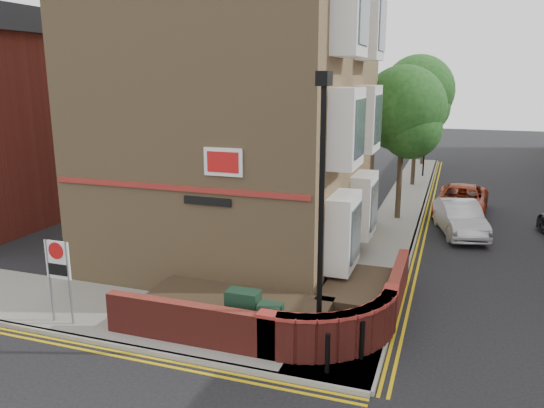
{
  "coord_description": "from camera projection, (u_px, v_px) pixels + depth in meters",
  "views": [
    {
      "loc": [
        4.24,
        -9.64,
        6.31
      ],
      "look_at": [
        -0.5,
        4.0,
        2.83
      ],
      "focal_mm": 35.0,
      "sensor_mm": 36.0,
      "label": 1
    }
  ],
  "objects": [
    {
      "name": "utility_cabinet_large",
      "position": [
        243.0,
        314.0,
        12.81
      ],
      "size": [
        0.8,
        0.45,
        1.2
      ],
      "primitive_type": "cube",
      "color": "#163220",
      "rests_on": "pavement_corner"
    },
    {
      "name": "corner_building",
      "position": [
        246.0,
        79.0,
        18.48
      ],
      "size": [
        8.95,
        10.4,
        13.6
      ],
      "color": "#93754E",
      "rests_on": "ground"
    },
    {
      "name": "pavement_main",
      "position": [
        402.0,
        209.0,
        25.73
      ],
      "size": [
        2.0,
        32.0,
        0.12
      ],
      "primitive_type": "cube",
      "color": "gray",
      "rests_on": "ground"
    },
    {
      "name": "kerb_side",
      "position": [
        101.0,
        342.0,
        12.79
      ],
      "size": [
        13.0,
        0.15,
        0.12
      ],
      "primitive_type": "cube",
      "color": "gray",
      "rests_on": "ground"
    },
    {
      "name": "bollard_far",
      "position": [
        362.0,
        341.0,
        11.82
      ],
      "size": [
        0.11,
        0.11,
        0.9
      ],
      "primitive_type": "cylinder",
      "color": "black",
      "rests_on": "pavement_corner"
    },
    {
      "name": "tree_near",
      "position": [
        403.0,
        115.0,
        22.84
      ],
      "size": [
        3.64,
        3.65,
        6.7
      ],
      "color": "#382B1E",
      "rests_on": "pavement_main"
    },
    {
      "name": "zone_sign",
      "position": [
        58.0,
        267.0,
        13.35
      ],
      "size": [
        0.72,
        0.07,
        2.2
      ],
      "color": "slate",
      "rests_on": "pavement_corner"
    },
    {
      "name": "tree_far",
      "position": [
        426.0,
        97.0,
        37.48
      ],
      "size": [
        3.81,
        3.81,
        7.0
      ],
      "color": "#382B1E",
      "rests_on": "pavement_main"
    },
    {
      "name": "traffic_light_assembly",
      "position": [
        425.0,
        134.0,
        33.22
      ],
      "size": [
        0.2,
        0.16,
        4.2
      ],
      "color": "black",
      "rests_on": "pavement_main"
    },
    {
      "name": "kerb_main_near",
      "position": [
        423.0,
        210.0,
        25.41
      ],
      "size": [
        0.15,
        32.0,
        0.12
      ],
      "primitive_type": "cube",
      "color": "gray",
      "rests_on": "ground"
    },
    {
      "name": "yellow_lines_main",
      "position": [
        428.0,
        212.0,
        25.34
      ],
      "size": [
        0.28,
        32.0,
        0.01
      ],
      "primitive_type": "cube",
      "color": "gold",
      "rests_on": "ground"
    },
    {
      "name": "bollard_near",
      "position": [
        327.0,
        353.0,
        11.28
      ],
      "size": [
        0.11,
        0.11,
        0.9
      ],
      "primitive_type": "cylinder",
      "color": "black",
      "rests_on": "pavement_corner"
    },
    {
      "name": "red_car_main",
      "position": [
        461.0,
        200.0,
        24.72
      ],
      "size": [
        2.61,
        5.03,
        1.35
      ],
      "primitive_type": "imported",
      "rotation": [
        0.0,
        0.0,
        -0.08
      ],
      "color": "#9D2C11",
      "rests_on": "ground"
    },
    {
      "name": "lamppost",
      "position": [
        321.0,
        217.0,
        11.49
      ],
      "size": [
        0.25,
        0.5,
        6.3
      ],
      "color": "black",
      "rests_on": "pavement_corner"
    },
    {
      "name": "tree_mid",
      "position": [
        418.0,
        96.0,
        30.07
      ],
      "size": [
        4.03,
        4.03,
        7.42
      ],
      "color": "#382B1E",
      "rests_on": "pavement_main"
    },
    {
      "name": "utility_cabinet_small",
      "position": [
        270.0,
        326.0,
        12.29
      ],
      "size": [
        0.55,
        0.4,
        1.1
      ],
      "primitive_type": "cube",
      "color": "#163220",
      "rests_on": "pavement_corner"
    },
    {
      "name": "garden_wall",
      "position": [
        271.0,
        322.0,
        13.98
      ],
      "size": [
        6.8,
        6.0,
        1.2
      ],
      "primitive_type": null,
      "color": "maroon",
      "rests_on": "ground"
    },
    {
      "name": "pavement_corner",
      "position": [
        136.0,
        316.0,
        14.17
      ],
      "size": [
        13.0,
        3.0,
        0.12
      ],
      "primitive_type": "cube",
      "color": "gray",
      "rests_on": "ground"
    },
    {
      "name": "ground",
      "position": [
        234.0,
        370.0,
        11.69
      ],
      "size": [
        120.0,
        120.0,
        0.0
      ],
      "primitive_type": "plane",
      "color": "black",
      "rests_on": "ground"
    },
    {
      "name": "silver_car_near",
      "position": [
        460.0,
        218.0,
        21.58
      ],
      "size": [
        2.38,
        4.36,
        1.36
      ],
      "primitive_type": "imported",
      "rotation": [
        0.0,
        0.0,
        0.24
      ],
      "color": "#A9AAB1",
      "rests_on": "ground"
    },
    {
      "name": "yellow_lines_side",
      "position": [
        94.0,
        349.0,
        12.57
      ],
      "size": [
        13.0,
        0.28,
        0.01
      ],
      "primitive_type": "cube",
      "color": "gold",
      "rests_on": "ground"
    }
  ]
}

